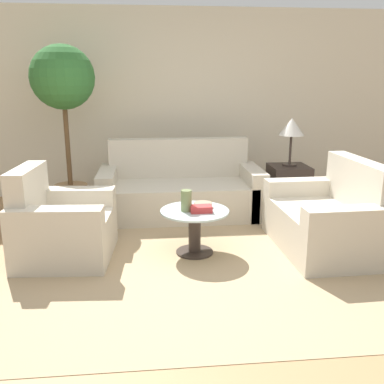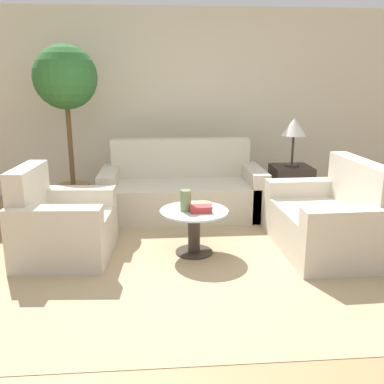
% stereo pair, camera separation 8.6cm
% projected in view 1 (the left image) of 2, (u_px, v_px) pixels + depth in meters
% --- Properties ---
extents(ground_plane, '(14.00, 14.00, 0.00)m').
position_uv_depth(ground_plane, '(199.00, 284.00, 3.54)').
color(ground_plane, '#9E754C').
extents(wall_back, '(10.00, 0.06, 2.60)m').
position_uv_depth(wall_back, '(175.00, 104.00, 6.11)').
color(wall_back, beige).
rests_on(wall_back, ground_plane).
extents(rug, '(3.55, 3.41, 0.01)m').
position_uv_depth(rug, '(195.00, 252.00, 4.17)').
color(rug, tan).
rests_on(rug, ground_plane).
extents(sofa_main, '(1.97, 0.90, 0.91)m').
position_uv_depth(sofa_main, '(180.00, 191.00, 5.34)').
color(sofa_main, beige).
rests_on(sofa_main, ground_plane).
extents(armchair, '(0.88, 0.94, 0.87)m').
position_uv_depth(armchair, '(59.00, 229.00, 4.01)').
color(armchair, beige).
rests_on(armchair, ground_plane).
extents(loveseat, '(0.89, 1.30, 0.89)m').
position_uv_depth(loveseat, '(331.00, 221.00, 4.22)').
color(loveseat, beige).
rests_on(loveseat, ground_plane).
extents(coffee_table, '(0.66, 0.66, 0.44)m').
position_uv_depth(coffee_table, '(195.00, 226.00, 4.10)').
color(coffee_table, '#332823').
rests_on(coffee_table, ground_plane).
extents(side_table, '(0.47, 0.47, 0.60)m').
position_uv_depth(side_table, '(288.00, 189.00, 5.41)').
color(side_table, '#332823').
rests_on(side_table, ground_plane).
extents(table_lamp, '(0.31, 0.31, 0.59)m').
position_uv_depth(table_lamp, '(292.00, 129.00, 5.21)').
color(table_lamp, '#332823').
rests_on(table_lamp, side_table).
extents(potted_plant, '(0.77, 0.77, 2.05)m').
position_uv_depth(potted_plant, '(64.00, 92.00, 5.18)').
color(potted_plant, '#93704C').
rests_on(potted_plant, ground_plane).
extents(vase, '(0.10, 0.10, 0.20)m').
position_uv_depth(vase, '(186.00, 201.00, 4.01)').
color(vase, '#6B7A4C').
rests_on(vase, coffee_table).
extents(bowl, '(0.18, 0.18, 0.05)m').
position_uv_depth(bowl, '(203.00, 205.00, 4.15)').
color(bowl, gray).
rests_on(bowl, coffee_table).
extents(book_stack, '(0.20, 0.14, 0.06)m').
position_uv_depth(book_stack, '(201.00, 209.00, 4.00)').
color(book_stack, '#BC3333').
rests_on(book_stack, coffee_table).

